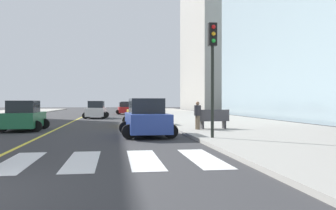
{
  "coord_description": "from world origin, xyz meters",
  "views": [
    {
      "loc": [
        3.63,
        -7.03,
        1.73
      ],
      "look_at": [
        9.14,
        31.14,
        1.39
      ],
      "focal_mm": 39.55,
      "sensor_mm": 36.0,
      "label": 1
    }
  ],
  "objects_px": {
    "car_green_fourth": "(24,117)",
    "car_red_fifth": "(124,109)",
    "car_yellow_nearest": "(141,114)",
    "traffic_light_near_corner": "(213,57)",
    "car_silver_second": "(126,107)",
    "pedestrian_waiting_east": "(198,114)",
    "fire_hydrant": "(164,113)",
    "park_bench": "(214,119)",
    "car_blue_third": "(147,119)",
    "car_white_sixth": "(96,110)"
  },
  "relations": [
    {
      "from": "car_green_fourth",
      "to": "traffic_light_near_corner",
      "type": "relative_size",
      "value": 0.8
    },
    {
      "from": "car_white_sixth",
      "to": "fire_hydrant",
      "type": "bearing_deg",
      "value": 154.48
    },
    {
      "from": "car_green_fourth",
      "to": "park_bench",
      "type": "relative_size",
      "value": 2.21
    },
    {
      "from": "car_red_fifth",
      "to": "traffic_light_near_corner",
      "type": "relative_size",
      "value": 0.75
    },
    {
      "from": "traffic_light_near_corner",
      "to": "fire_hydrant",
      "type": "xyz_separation_m",
      "value": [
        0.46,
        19.93,
        -3.1
      ]
    },
    {
      "from": "car_yellow_nearest",
      "to": "car_white_sixth",
      "type": "height_order",
      "value": "car_yellow_nearest"
    },
    {
      "from": "park_bench",
      "to": "fire_hydrant",
      "type": "distance_m",
      "value": 14.73
    },
    {
      "from": "car_blue_third",
      "to": "pedestrian_waiting_east",
      "type": "xyz_separation_m",
      "value": [
        3.09,
        2.1,
        0.14
      ]
    },
    {
      "from": "car_green_fourth",
      "to": "car_white_sixth",
      "type": "xyz_separation_m",
      "value": [
        3.43,
        16.23,
        0.01
      ]
    },
    {
      "from": "car_blue_third",
      "to": "car_green_fourth",
      "type": "distance_m",
      "value": 8.34
    },
    {
      "from": "car_yellow_nearest",
      "to": "pedestrian_waiting_east",
      "type": "xyz_separation_m",
      "value": [
        2.81,
        -5.84,
        0.15
      ]
    },
    {
      "from": "car_blue_third",
      "to": "fire_hydrant",
      "type": "xyz_separation_m",
      "value": [
        3.14,
        17.24,
        -0.31
      ]
    },
    {
      "from": "pedestrian_waiting_east",
      "to": "fire_hydrant",
      "type": "bearing_deg",
      "value": -18.79
    },
    {
      "from": "traffic_light_near_corner",
      "to": "pedestrian_waiting_east",
      "type": "height_order",
      "value": "traffic_light_near_corner"
    },
    {
      "from": "car_blue_third",
      "to": "pedestrian_waiting_east",
      "type": "distance_m",
      "value": 3.74
    },
    {
      "from": "car_silver_second",
      "to": "traffic_light_near_corner",
      "type": "relative_size",
      "value": 0.79
    },
    {
      "from": "car_green_fourth",
      "to": "car_red_fifth",
      "type": "height_order",
      "value": "car_green_fourth"
    },
    {
      "from": "car_silver_second",
      "to": "pedestrian_waiting_east",
      "type": "xyz_separation_m",
      "value": [
        2.92,
        -40.32,
        0.21
      ]
    },
    {
      "from": "car_yellow_nearest",
      "to": "fire_hydrant",
      "type": "distance_m",
      "value": 9.73
    },
    {
      "from": "car_blue_third",
      "to": "car_white_sixth",
      "type": "distance_m",
      "value": 21.13
    },
    {
      "from": "car_blue_third",
      "to": "car_red_fifth",
      "type": "xyz_separation_m",
      "value": [
        -0.26,
        32.95,
        -0.11
      ]
    },
    {
      "from": "car_yellow_nearest",
      "to": "car_white_sixth",
      "type": "xyz_separation_m",
      "value": [
        -3.8,
        12.89,
        -0.03
      ]
    },
    {
      "from": "car_yellow_nearest",
      "to": "car_green_fourth",
      "type": "height_order",
      "value": "car_yellow_nearest"
    },
    {
      "from": "car_blue_third",
      "to": "car_green_fourth",
      "type": "bearing_deg",
      "value": -35.5
    },
    {
      "from": "car_white_sixth",
      "to": "car_green_fourth",
      "type": "bearing_deg",
      "value": 80.9
    },
    {
      "from": "car_blue_third",
      "to": "car_white_sixth",
      "type": "relative_size",
      "value": 1.04
    },
    {
      "from": "traffic_light_near_corner",
      "to": "car_yellow_nearest",
      "type": "bearing_deg",
      "value": -77.32
    },
    {
      "from": "car_red_fifth",
      "to": "traffic_light_near_corner",
      "type": "height_order",
      "value": "traffic_light_near_corner"
    },
    {
      "from": "pedestrian_waiting_east",
      "to": "car_red_fifth",
      "type": "bearing_deg",
      "value": -12.42
    },
    {
      "from": "pedestrian_waiting_east",
      "to": "fire_hydrant",
      "type": "height_order",
      "value": "pedestrian_waiting_east"
    },
    {
      "from": "fire_hydrant",
      "to": "park_bench",
      "type": "bearing_deg",
      "value": -86.05
    },
    {
      "from": "car_silver_second",
      "to": "park_bench",
      "type": "bearing_deg",
      "value": 93.61
    },
    {
      "from": "car_red_fifth",
      "to": "car_green_fourth",
      "type": "bearing_deg",
      "value": 74.3
    },
    {
      "from": "car_red_fifth",
      "to": "fire_hydrant",
      "type": "relative_size",
      "value": 4.23
    },
    {
      "from": "car_green_fourth",
      "to": "pedestrian_waiting_east",
      "type": "xyz_separation_m",
      "value": [
        10.04,
        -2.5,
        0.19
      ]
    },
    {
      "from": "car_yellow_nearest",
      "to": "car_red_fifth",
      "type": "distance_m",
      "value": 25.01
    },
    {
      "from": "car_yellow_nearest",
      "to": "car_green_fourth",
      "type": "xyz_separation_m",
      "value": [
        -7.23,
        -3.34,
        -0.04
      ]
    },
    {
      "from": "car_yellow_nearest",
      "to": "traffic_light_near_corner",
      "type": "bearing_deg",
      "value": 102.49
    },
    {
      "from": "car_white_sixth",
      "to": "traffic_light_near_corner",
      "type": "height_order",
      "value": "traffic_light_near_corner"
    },
    {
      "from": "car_white_sixth",
      "to": "pedestrian_waiting_east",
      "type": "distance_m",
      "value": 19.86
    },
    {
      "from": "car_blue_third",
      "to": "car_white_sixth",
      "type": "bearing_deg",
      "value": -82.39
    },
    {
      "from": "car_yellow_nearest",
      "to": "park_bench",
      "type": "bearing_deg",
      "value": 125.44
    },
    {
      "from": "traffic_light_near_corner",
      "to": "pedestrian_waiting_east",
      "type": "xyz_separation_m",
      "value": [
        0.42,
        4.79,
        -2.65
      ]
    },
    {
      "from": "car_green_fourth",
      "to": "park_bench",
      "type": "bearing_deg",
      "value": -10.64
    },
    {
      "from": "pedestrian_waiting_east",
      "to": "car_white_sixth",
      "type": "bearing_deg",
      "value": 0.83
    },
    {
      "from": "car_silver_second",
      "to": "car_red_fifth",
      "type": "distance_m",
      "value": 9.48
    },
    {
      "from": "car_blue_third",
      "to": "car_white_sixth",
      "type": "xyz_separation_m",
      "value": [
        -3.52,
        20.83,
        -0.04
      ]
    },
    {
      "from": "car_white_sixth",
      "to": "traffic_light_near_corner",
      "type": "relative_size",
      "value": 0.82
    },
    {
      "from": "car_silver_second",
      "to": "park_bench",
      "type": "relative_size",
      "value": 2.19
    },
    {
      "from": "car_red_fifth",
      "to": "pedestrian_waiting_east",
      "type": "distance_m",
      "value": 31.03
    }
  ]
}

